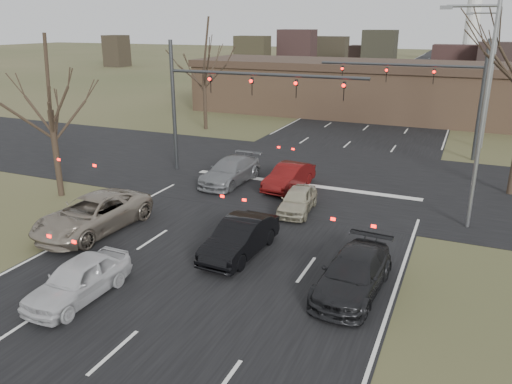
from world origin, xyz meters
TOP-DOWN VIEW (x-y plane):
  - ground at (0.00, 0.00)m, footprint 360.00×360.00m
  - road_main at (0.00, 60.00)m, footprint 14.00×300.00m
  - road_cross at (0.00, 15.00)m, footprint 200.00×14.00m
  - building at (2.00, 38.00)m, footprint 42.40×10.40m
  - mast_arm_near at (-5.23, 13.00)m, footprint 12.12×0.24m
  - mast_arm_far at (6.18, 23.00)m, footprint 11.12×0.24m
  - streetlight_right_near at (8.82, 10.00)m, footprint 2.34×0.25m
  - streetlight_right_far at (9.32, 27.00)m, footprint 2.34×0.25m
  - tree_left_near at (-11.50, 6.00)m, footprint 5.10×5.10m
  - tree_left_far at (-13.00, 25.00)m, footprint 5.70×5.70m
  - car_silver_suv at (-6.50, 2.81)m, footprint 3.05×5.95m
  - car_white_sedan at (-3.00, -2.00)m, footprint 1.74×4.15m
  - car_black_hatch at (0.59, 3.25)m, footprint 1.76×4.53m
  - car_charcoal_sedan at (5.47, 2.11)m, footprint 2.26×4.92m
  - car_grey_ahead at (-4.00, 11.69)m, footprint 2.32×5.11m
  - car_red_ahead at (-0.50, 12.09)m, footprint 1.94×4.36m
  - car_silver_ahead at (1.16, 8.75)m, footprint 1.79×3.76m

SIDE VIEW (x-z plane):
  - ground at x=0.00m, z-range 0.00..0.00m
  - road_main at x=0.00m, z-range 0.00..0.02m
  - road_cross at x=0.00m, z-range 0.00..0.03m
  - car_silver_ahead at x=1.16m, z-range 0.00..1.24m
  - car_red_ahead at x=-0.50m, z-range 0.00..1.39m
  - car_charcoal_sedan at x=5.47m, z-range 0.00..1.40m
  - car_white_sedan at x=-3.00m, z-range 0.00..1.40m
  - car_grey_ahead at x=-4.00m, z-range 0.00..1.45m
  - car_black_hatch at x=0.59m, z-range 0.00..1.47m
  - car_silver_suv at x=-6.50m, z-range 0.00..1.61m
  - building at x=2.00m, z-range 0.02..5.32m
  - mast_arm_far at x=6.18m, z-range 1.02..9.02m
  - mast_arm_near at x=-5.23m, z-range 1.07..9.07m
  - streetlight_right_near at x=8.82m, z-range 0.59..10.59m
  - streetlight_right_far at x=9.32m, z-range 0.59..10.59m
  - tree_left_near at x=-11.50m, z-range 2.32..10.82m
  - tree_left_far at x=-13.00m, z-range 2.59..12.09m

